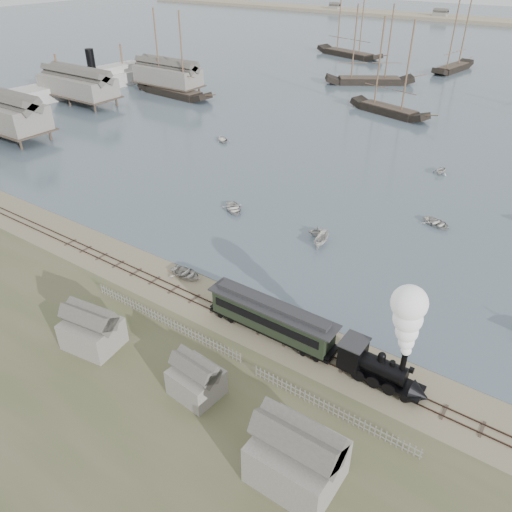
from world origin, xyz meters
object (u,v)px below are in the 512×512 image
Objects in this scene: locomotive at (397,347)px; passenger_coach at (271,317)px; beached_dinghy at (186,273)px; steamship at (92,69)px.

locomotive is 12.48m from passenger_coach.
beached_dinghy is at bearing 173.91° from locomotive.
beached_dinghy is at bearing 168.53° from passenger_coach.
steamship is (-78.43, 52.19, 4.67)m from beached_dinghy.
passenger_coach is at bearing -180.00° from locomotive.
steamship is (-104.21, 54.94, 0.45)m from locomotive.
beached_dinghy is 94.32m from steamship.
locomotive is 117.80m from steamship.
beached_dinghy is at bearing -118.04° from steamship.
locomotive is at bearing 0.00° from passenger_coach.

